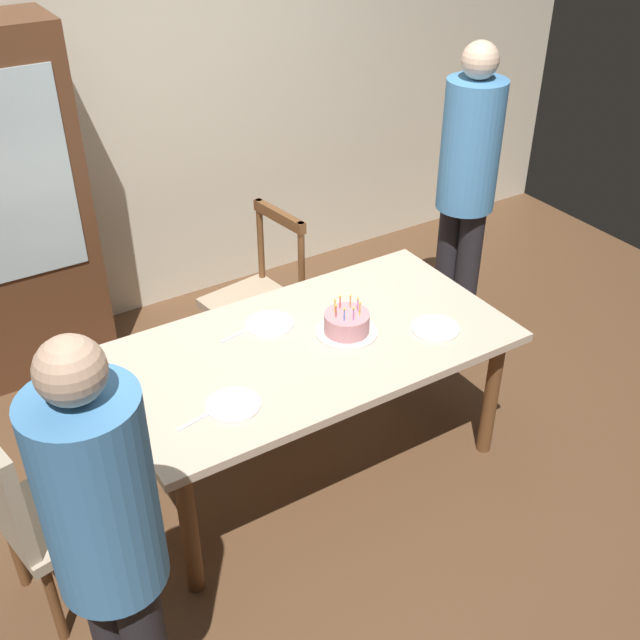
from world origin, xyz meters
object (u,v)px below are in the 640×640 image
Objects in this scene: plate_near_guest at (435,328)px; chair_spindle_back at (257,302)px; plate_far_side at (270,324)px; dining_table at (311,357)px; person_celebrant at (108,542)px; person_guest at (467,181)px; plate_near_celebrant at (233,405)px; birthday_cake at (347,324)px; chair_upholstered at (37,506)px.

plate_near_guest is 1.12m from chair_spindle_back.
plate_far_side is 1.00× the size of plate_near_guest.
dining_table is 1.45m from person_celebrant.
person_guest reaches higher than dining_table.
person_celebrant reaches higher than plate_near_celebrant.
chair_spindle_back is 2.13m from person_celebrant.
plate_near_celebrant is 1.00× the size of plate_near_guest.
plate_far_side is 1.50m from person_celebrant.
birthday_cake is 0.29× the size of chair_spindle_back.
chair_upholstered reaches higher than birthday_cake.
person_guest reaches higher than birthday_cake.
chair_spindle_back is at bearing 166.78° from person_guest.
birthday_cake is at bearing 4.32° from chair_upholstered.
plate_far_side is 0.13× the size of person_celebrant.
dining_table is 1.02× the size of person_guest.
person_celebrant is (-1.31, -1.61, 0.48)m from chair_spindle_back.
plate_far_side is (-0.26, 0.24, -0.04)m from birthday_cake.
chair_spindle_back is at bearing 110.87° from plate_near_guest.
dining_table is 1.08× the size of person_celebrant.
chair_upholstered is (-1.42, -0.93, 0.07)m from chair_spindle_back.
person_guest reaches higher than person_celebrant.
birthday_cake is 0.41m from plate_near_guest.
plate_far_side is 0.13× the size of person_guest.
plate_near_celebrant is at bearing -132.97° from plate_far_side.
person_guest is at bearing 42.97° from plate_near_guest.
chair_spindle_back is 0.58× the size of person_celebrant.
dining_table is 0.22m from birthday_cake.
plate_near_celebrant is at bearing -157.84° from person_guest.
plate_near_celebrant is (-0.49, -0.21, 0.09)m from dining_table.
person_guest is at bearing -13.22° from chair_spindle_back.
birthday_cake is at bearing 15.88° from plate_near_celebrant.
plate_near_celebrant is 0.13× the size of person_celebrant.
dining_table is at bearing 171.67° from birthday_cake.
chair_spindle_back is at bearing 92.08° from birthday_cake.
chair_upholstered is (-1.81, 0.08, -0.20)m from plate_near_guest.
chair_upholstered is at bearing -173.95° from dining_table.
person_guest is (1.18, -0.28, 0.54)m from chair_spindle_back.
person_guest is (2.49, 1.33, 0.06)m from person_celebrant.
chair_spindle_back reaches higher than plate_near_celebrant.
person_guest reaches higher than plate_near_celebrant.
plate_far_side is at bearing 47.03° from plate_near_celebrant.
chair_spindle_back reaches higher than dining_table.
dining_table is 0.83m from chair_spindle_back.
birthday_cake is at bearing -42.28° from plate_far_side.
plate_near_celebrant is 0.13× the size of person_guest.
chair_upholstered is at bearing 177.49° from plate_near_guest.
plate_near_celebrant is 0.23× the size of chair_upholstered.
plate_near_guest is 1.82m from chair_upholstered.
birthday_cake is 1.29m from person_guest.
person_guest is at bearing 21.58° from dining_table.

